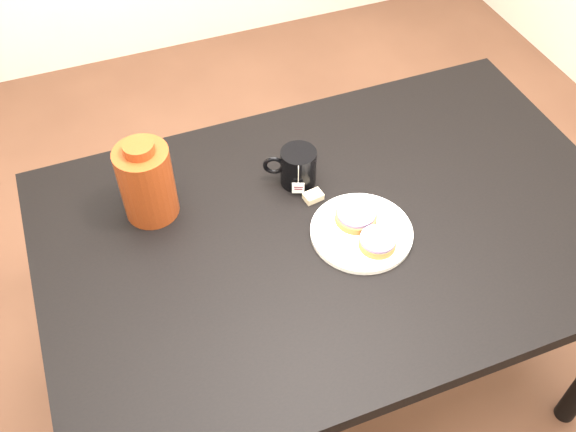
{
  "coord_description": "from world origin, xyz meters",
  "views": [
    {
      "loc": [
        -0.47,
        -0.88,
        1.9
      ],
      "look_at": [
        -0.12,
        0.02,
        0.81
      ],
      "focal_mm": 40.0,
      "sensor_mm": 36.0,
      "label": 1
    }
  ],
  "objects": [
    {
      "name": "plate",
      "position": [
        0.04,
        -0.05,
        0.76
      ],
      "size": [
        0.24,
        0.24,
        0.02
      ],
      "color": "white",
      "rests_on": "table"
    },
    {
      "name": "table",
      "position": [
        0.0,
        0.0,
        0.67
      ],
      "size": [
        1.4,
        0.9,
        0.75
      ],
      "color": "black",
      "rests_on": "ground_plane"
    },
    {
      "name": "mug",
      "position": [
        -0.04,
        0.17,
        0.8
      ],
      "size": [
        0.14,
        0.12,
        0.1
      ],
      "rotation": [
        0.0,
        0.0,
        -0.39
      ],
      "color": "black",
      "rests_on": "table"
    },
    {
      "name": "bagel_package",
      "position": [
        -0.4,
        0.2,
        0.85
      ],
      "size": [
        0.15,
        0.15,
        0.21
      ],
      "rotation": [
        0.0,
        0.0,
        0.16
      ],
      "color": "#581D0B",
      "rests_on": "table"
    },
    {
      "name": "teabag_pouch",
      "position": [
        -0.03,
        0.1,
        0.76
      ],
      "size": [
        0.05,
        0.04,
        0.02
      ],
      "primitive_type": "cube",
      "rotation": [
        0.0,
        0.0,
        0.14
      ],
      "color": "#C6B793",
      "rests_on": "table"
    },
    {
      "name": "bagel_back",
      "position": [
        0.04,
        -0.01,
        0.78
      ],
      "size": [
        0.11,
        0.11,
        0.03
      ],
      "color": "brown",
      "rests_on": "plate"
    },
    {
      "name": "bagel_front",
      "position": [
        0.05,
        -0.1,
        0.78
      ],
      "size": [
        0.09,
        0.09,
        0.03
      ],
      "color": "brown",
      "rests_on": "plate"
    },
    {
      "name": "ground_plane",
      "position": [
        0.0,
        0.0,
        0.0
      ],
      "size": [
        4.0,
        4.0,
        0.0
      ],
      "primitive_type": "plane",
      "color": "brown"
    }
  ]
}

